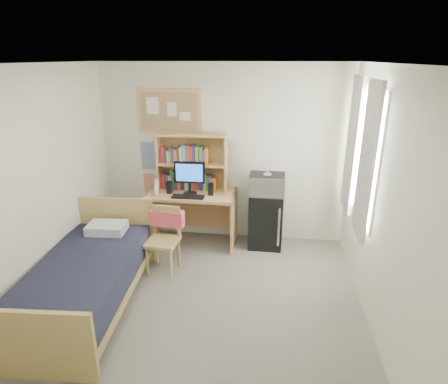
# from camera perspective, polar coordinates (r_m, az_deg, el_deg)

# --- Properties ---
(floor) EXTENTS (3.60, 4.20, 0.02)m
(floor) POSITION_cam_1_polar(r_m,az_deg,el_deg) (4.24, -4.07, -19.10)
(floor) COLOR gray
(floor) RESTS_ON ground
(ceiling) EXTENTS (3.60, 4.20, 0.02)m
(ceiling) POSITION_cam_1_polar(r_m,az_deg,el_deg) (3.30, -5.22, 18.87)
(ceiling) COLOR white
(ceiling) RESTS_ON wall_back
(wall_back) EXTENTS (3.60, 0.04, 2.60)m
(wall_back) POSITION_cam_1_polar(r_m,az_deg,el_deg) (5.54, -0.15, 5.72)
(wall_back) COLOR white
(wall_back) RESTS_ON floor
(wall_left) EXTENTS (0.04, 4.20, 2.60)m
(wall_left) POSITION_cam_1_polar(r_m,az_deg,el_deg) (4.30, -28.77, -1.02)
(wall_left) COLOR white
(wall_left) RESTS_ON floor
(wall_right) EXTENTS (0.04, 4.20, 2.60)m
(wall_right) POSITION_cam_1_polar(r_m,az_deg,el_deg) (3.66, 24.23, -3.66)
(wall_right) COLOR white
(wall_right) RESTS_ON floor
(window_unit) EXTENTS (0.10, 1.40, 1.70)m
(window_unit) POSITION_cam_1_polar(r_m,az_deg,el_deg) (4.67, 20.22, 5.59)
(window_unit) COLOR white
(window_unit) RESTS_ON wall_right
(curtain_left) EXTENTS (0.04, 0.55, 1.70)m
(curtain_left) POSITION_cam_1_polar(r_m,az_deg,el_deg) (4.28, 20.91, 4.30)
(curtain_left) COLOR silver
(curtain_left) RESTS_ON wall_right
(curtain_right) EXTENTS (0.04, 0.55, 1.70)m
(curtain_right) POSITION_cam_1_polar(r_m,az_deg,el_deg) (5.04, 18.96, 6.73)
(curtain_right) COLOR silver
(curtain_right) RESTS_ON wall_right
(bulletin_board) EXTENTS (0.94, 0.03, 0.64)m
(bulletin_board) POSITION_cam_1_polar(r_m,az_deg,el_deg) (5.56, -8.36, 12.08)
(bulletin_board) COLOR tan
(bulletin_board) RESTS_ON wall_back
(poster_wave) EXTENTS (0.30, 0.01, 0.42)m
(poster_wave) POSITION_cam_1_polar(r_m,az_deg,el_deg) (5.78, -11.08, 5.45)
(poster_wave) COLOR #26429A
(poster_wave) RESTS_ON wall_back
(poster_japan) EXTENTS (0.28, 0.01, 0.36)m
(poster_japan) POSITION_cam_1_polar(r_m,az_deg,el_deg) (5.92, -10.79, 1.04)
(poster_japan) COLOR red
(poster_japan) RESTS_ON wall_back
(desk) EXTENTS (1.30, 0.66, 0.81)m
(desk) POSITION_cam_1_polar(r_m,az_deg,el_deg) (5.58, -4.93, -3.99)
(desk) COLOR #E0AA6D
(desk) RESTS_ON floor
(desk_chair) EXTENTS (0.46, 0.46, 0.86)m
(desk_chair) POSITION_cam_1_polar(r_m,az_deg,el_deg) (4.90, -9.35, -7.41)
(desk_chair) COLOR tan
(desk_chair) RESTS_ON floor
(mini_fridge) EXTENTS (0.49, 0.49, 0.82)m
(mini_fridge) POSITION_cam_1_polar(r_m,az_deg,el_deg) (5.54, 6.37, -4.16)
(mini_fridge) COLOR black
(mini_fridge) RESTS_ON floor
(bed) EXTENTS (1.14, 2.08, 0.56)m
(bed) POSITION_cam_1_polar(r_m,az_deg,el_deg) (4.54, -20.28, -13.03)
(bed) COLOR black
(bed) RESTS_ON floor
(hutch) EXTENTS (1.02, 0.27, 0.83)m
(hutch) POSITION_cam_1_polar(r_m,az_deg,el_deg) (5.45, -4.86, 4.55)
(hutch) COLOR #E0AA6D
(hutch) RESTS_ON desk
(monitor) EXTENTS (0.43, 0.04, 0.46)m
(monitor) POSITION_cam_1_polar(r_m,az_deg,el_deg) (5.30, -5.25, 2.03)
(monitor) COLOR black
(monitor) RESTS_ON desk
(keyboard) EXTENTS (0.45, 0.15, 0.02)m
(keyboard) POSITION_cam_1_polar(r_m,az_deg,el_deg) (5.24, -5.49, -0.72)
(keyboard) COLOR black
(keyboard) RESTS_ON desk
(speaker_left) EXTENTS (0.07, 0.07, 0.18)m
(speaker_left) POSITION_cam_1_polar(r_m,az_deg,el_deg) (5.41, -8.32, 0.71)
(speaker_left) COLOR black
(speaker_left) RESTS_ON desk
(speaker_right) EXTENTS (0.07, 0.07, 0.17)m
(speaker_right) POSITION_cam_1_polar(r_m,az_deg,el_deg) (5.29, -2.03, 0.42)
(speaker_right) COLOR black
(speaker_right) RESTS_ON desk
(water_bottle) EXTENTS (0.06, 0.06, 0.22)m
(water_bottle) POSITION_cam_1_polar(r_m,az_deg,el_deg) (5.42, -10.27, 0.82)
(water_bottle) COLOR white
(water_bottle) RESTS_ON desk
(hoodie) EXTENTS (0.46, 0.17, 0.21)m
(hoodie) POSITION_cam_1_polar(r_m,az_deg,el_deg) (4.97, -8.67, -3.97)
(hoodie) COLOR #DF5459
(hoodie) RESTS_ON desk_chair
(microwave) EXTENTS (0.49, 0.38, 0.28)m
(microwave) POSITION_cam_1_polar(r_m,az_deg,el_deg) (5.32, 6.58, 1.19)
(microwave) COLOR #B9B9BE
(microwave) RESTS_ON mini_fridge
(desk_fan) EXTENTS (0.23, 0.23, 0.28)m
(desk_fan) POSITION_cam_1_polar(r_m,az_deg,el_deg) (5.24, 6.70, 4.11)
(desk_fan) COLOR white
(desk_fan) RESTS_ON microwave
(pillow) EXTENTS (0.49, 0.36, 0.11)m
(pillow) POSITION_cam_1_polar(r_m,az_deg,el_deg) (4.99, -17.41, -5.24)
(pillow) COLOR white
(pillow) RESTS_ON bed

